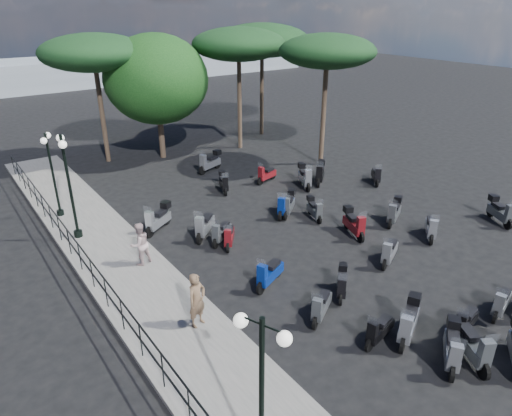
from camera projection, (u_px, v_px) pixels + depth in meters
ground at (306, 249)px, 18.28m from camera, size 120.00×120.00×0.00m
sidewalk at (122, 266)px, 16.99m from camera, size 3.00×30.00×0.15m
railing at (85, 259)px, 15.81m from camera, size 0.04×26.04×1.10m
lamp_post_0 at (262, 391)px, 8.54m from camera, size 0.61×1.11×3.98m
lamp_post_1 at (69, 181)px, 17.91m from camera, size 0.47×1.27×4.35m
lamp_post_2 at (52, 169)px, 19.92m from camera, size 0.61×1.06×3.85m
woman at (197, 300)px, 13.46m from camera, size 0.73×0.59×1.75m
pedestrian_far at (140, 244)px, 16.65m from camera, size 0.90×0.76×1.65m
scooter_0 at (379, 330)px, 13.15m from camera, size 1.49×0.56×1.20m
scooter_1 at (409, 322)px, 13.26m from camera, size 1.70×1.04×1.47m
scooter_2 at (342, 284)px, 15.25m from camera, size 1.19×1.12×1.19m
scooter_3 at (221, 233)px, 18.60m from camera, size 1.39×0.95×1.26m
scooter_4 at (204, 226)px, 19.00m from camera, size 1.48×1.28×1.47m
scooter_5 at (158, 219)px, 19.52m from camera, size 1.62×1.12×1.45m
scooter_6 at (452, 348)px, 12.32m from camera, size 1.52×1.16×1.40m
scooter_7 at (473, 347)px, 12.39m from camera, size 1.06×1.65×1.47m
scooter_8 at (321, 306)px, 14.12m from camera, size 1.44×0.94×1.29m
scooter_9 at (269, 274)px, 15.74m from camera, size 1.63×0.88×1.37m
scooter_10 at (229, 237)px, 18.32m from camera, size 1.03×1.26×1.22m
scooter_11 at (224, 183)px, 23.56m from camera, size 0.82×1.48×1.25m
scooter_12 at (465, 323)px, 13.42m from camera, size 1.56×0.57×1.25m
scooter_14 at (389, 252)px, 17.12m from camera, size 1.57×0.91×1.35m
scooter_15 at (285, 206)px, 20.90m from camera, size 1.54×1.02×1.38m
scooter_16 at (289, 205)px, 21.02m from camera, size 1.39×1.17×1.32m
scooter_17 at (210, 162)px, 26.30m from camera, size 1.79×0.88×1.48m
scooter_19 at (501, 303)px, 14.30m from camera, size 1.56×0.66×1.27m
scooter_20 at (394, 212)px, 20.21m from camera, size 1.60×0.99×1.39m
scooter_21 at (354, 224)px, 19.13m from camera, size 0.88×1.70×1.41m
scooter_22 at (315, 210)px, 20.64m from camera, size 0.73×1.44×1.19m
scooter_23 at (266, 175)px, 24.78m from camera, size 1.56×0.66×1.26m
scooter_25 at (500, 212)px, 20.23m from camera, size 1.04×1.61×1.41m
scooter_26 at (431, 228)px, 18.90m from camera, size 1.39×1.17×1.36m
scooter_27 at (376, 176)px, 24.60m from camera, size 1.14×1.28×1.29m
scooter_28 at (320, 173)px, 24.66m from camera, size 1.48×1.34×1.45m
scooter_29 at (305, 177)px, 24.10m from camera, size 1.04×1.72×1.48m
broadleaf_tree at (156, 79)px, 26.95m from camera, size 6.16×6.16×7.43m
pine_0 at (239, 44)px, 28.09m from camera, size 5.84×5.84×7.64m
pine_1 at (262, 40)px, 31.21m from camera, size 6.46×6.46×7.71m
pine_2 at (93, 53)px, 25.58m from camera, size 6.00×6.00×7.46m
pine_3 at (327, 51)px, 24.99m from camera, size 5.38×5.38×7.49m
distant_hills at (37, 75)px, 50.77m from camera, size 70.00×8.00×3.00m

